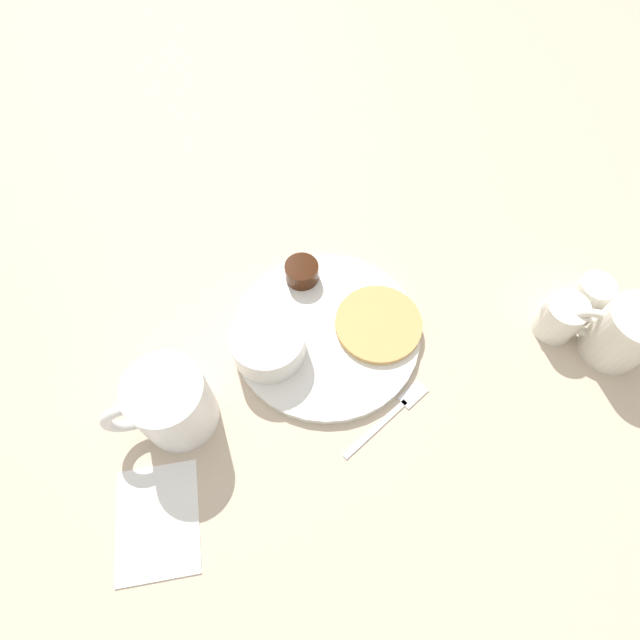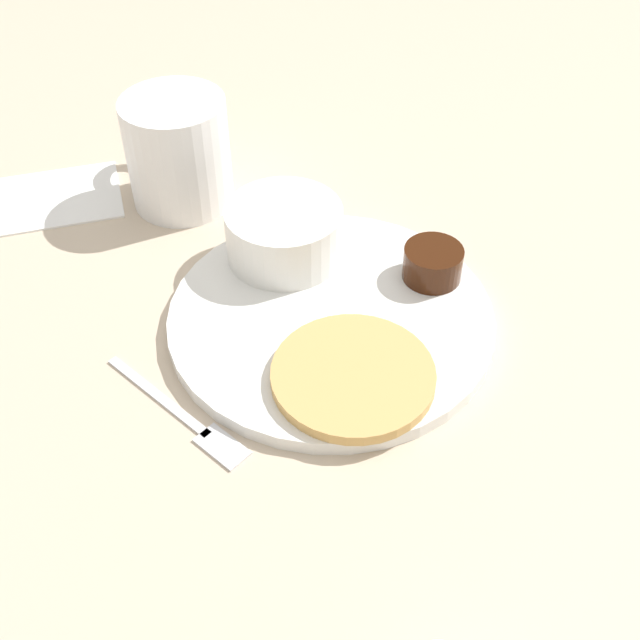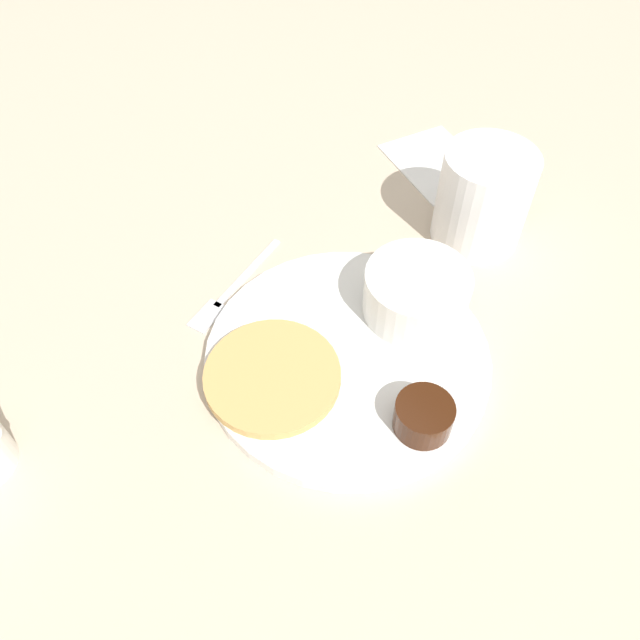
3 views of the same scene
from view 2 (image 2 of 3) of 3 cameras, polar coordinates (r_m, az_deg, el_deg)
ground_plane at (r=0.63m, az=0.77°, el=-0.29°), size 4.00×4.00×0.00m
plate at (r=0.62m, az=0.78°, el=0.11°), size 0.25×0.25×0.01m
pancake_stack at (r=0.57m, az=2.36°, el=-3.97°), size 0.12×0.12×0.01m
bowl at (r=0.66m, az=-2.82°, el=6.28°), size 0.10×0.10×0.05m
syrup_cup at (r=0.65m, az=7.83°, el=4.20°), size 0.05×0.05×0.03m
butter_ramekin at (r=0.68m, az=-2.22°, el=6.60°), size 0.04×0.04×0.04m
coffee_mug at (r=0.74m, az=-10.12°, el=11.78°), size 0.09×0.13×0.10m
fork at (r=0.57m, az=-9.29°, el=-7.02°), size 0.06×0.14×0.00m
napkin at (r=0.79m, az=-18.50°, el=8.27°), size 0.14×0.12×0.00m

